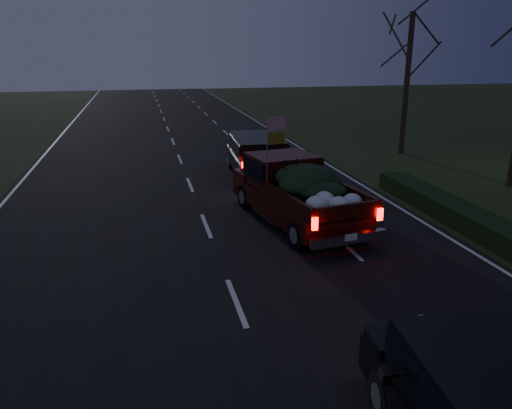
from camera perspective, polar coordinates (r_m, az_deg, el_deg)
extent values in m
plane|color=black|center=(11.05, -2.26, -11.16)|extent=(120.00, 120.00, 0.00)
cube|color=black|center=(11.05, -2.26, -11.12)|extent=(14.00, 120.00, 0.02)
cube|color=black|center=(16.54, 23.15, -1.57)|extent=(1.00, 10.00, 0.60)
cylinder|color=black|center=(27.08, 16.83, 12.93)|extent=(0.28, 0.28, 7.00)
cube|color=#390E07|center=(15.78, 4.53, 0.33)|extent=(3.08, 5.79, 0.61)
cube|color=#390E07|center=(16.42, 3.04, 4.03)|extent=(2.30, 2.07, 0.99)
cube|color=black|center=(16.39, 3.04, 4.40)|extent=(2.39, 1.98, 0.61)
cube|color=#390E07|center=(14.48, 7.11, 0.04)|extent=(2.52, 3.38, 0.07)
ellipsoid|color=black|center=(14.83, 6.33, 2.48)|extent=(2.06, 2.24, 0.66)
cylinder|color=gray|center=(14.97, 1.27, 5.75)|extent=(0.04, 0.04, 2.20)
cube|color=red|center=(14.93, 2.36, 9.27)|extent=(0.57, 0.12, 0.37)
cube|color=gold|center=(15.00, 2.34, 7.61)|extent=(0.57, 0.12, 0.37)
cube|color=black|center=(21.59, 0.01, 4.99)|extent=(2.32, 5.02, 0.61)
cube|color=black|center=(21.20, 0.13, 6.68)|extent=(2.12, 3.68, 0.82)
cube|color=black|center=(21.19, 0.13, 6.90)|extent=(2.22, 3.59, 0.49)
cube|color=black|center=(7.11, 14.51, -18.40)|extent=(0.12, 0.23, 0.16)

